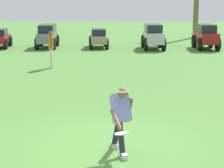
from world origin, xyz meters
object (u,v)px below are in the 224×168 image
at_px(teammate_near_sideline, 51,46).
at_px(parked_car_slot_b, 0,38).
at_px(parked_car_slot_d, 98,38).
at_px(frisbee_in_flight, 122,133).
at_px(parked_car_slot_c, 47,35).
at_px(parked_car_slot_e, 153,36).
at_px(frisbee_thrower, 120,116).
at_px(parked_car_slot_f, 206,36).

xyz_separation_m(teammate_near_sideline, parked_car_slot_b, (-4.08, 6.84, -0.38)).
bearing_deg(parked_car_slot_d, teammate_near_sideline, -103.30).
xyz_separation_m(frisbee_in_flight, parked_car_slot_c, (-4.30, 17.78, 0.04)).
height_order(teammate_near_sideline, parked_car_slot_e, teammate_near_sideline).
bearing_deg(parked_car_slot_b, teammate_near_sideline, -59.19).
bearing_deg(frisbee_in_flight, frisbee_thrower, 91.68).
bearing_deg(parked_car_slot_b, parked_car_slot_c, 2.45).
bearing_deg(parked_car_slot_c, frisbee_thrower, -75.91).
bearing_deg(parked_car_slot_d, parked_car_slot_c, -179.77).
distance_m(frisbee_thrower, parked_car_slot_d, 17.12).
bearing_deg(parked_car_slot_f, frisbee_thrower, -106.14).
xyz_separation_m(parked_car_slot_b, parked_car_slot_c, (2.75, 0.12, 0.16)).
relative_size(teammate_near_sideline, parked_car_slot_b, 0.69).
relative_size(parked_car_slot_b, parked_car_slot_f, 0.94).
bearing_deg(teammate_near_sideline, frisbee_thrower, -73.69).
distance_m(frisbee_in_flight, parked_car_slot_f, 17.98).
bearing_deg(frisbee_thrower, parked_car_slot_b, 112.55).
bearing_deg(frisbee_thrower, parked_car_slot_f, 73.86).
xyz_separation_m(parked_car_slot_e, parked_car_slot_f, (2.98, 0.07, 0.00)).
bearing_deg(parked_car_slot_e, parked_car_slot_d, 170.42).
height_order(frisbee_in_flight, parked_car_slot_c, parked_car_slot_c).
height_order(frisbee_thrower, frisbee_in_flight, frisbee_thrower).
bearing_deg(parked_car_slot_f, parked_car_slot_b, 178.43).
height_order(parked_car_slot_d, parked_car_slot_f, parked_car_slot_f).
relative_size(frisbee_thrower, parked_car_slot_b, 0.62).
height_order(frisbee_thrower, parked_car_slot_b, frisbee_thrower).
relative_size(parked_car_slot_c, parked_car_slot_d, 1.07).
height_order(teammate_near_sideline, parked_car_slot_d, teammate_near_sideline).
distance_m(parked_car_slot_b, parked_car_slot_f, 11.84).
bearing_deg(parked_car_slot_d, parked_car_slot_e, -9.58).
height_order(frisbee_thrower, parked_car_slot_e, parked_car_slot_e).
height_order(frisbee_thrower, parked_car_slot_c, frisbee_thrower).
bearing_deg(parked_car_slot_e, parked_car_slot_c, 175.17).
bearing_deg(parked_car_slot_d, parked_car_slot_f, -4.26).
distance_m(parked_car_slot_b, parked_car_slot_d, 5.73).
relative_size(parked_car_slot_b, parked_car_slot_e, 0.94).
xyz_separation_m(teammate_near_sideline, parked_car_slot_c, (-1.33, 6.96, -0.22)).
distance_m(frisbee_in_flight, parked_car_slot_b, 19.01).
bearing_deg(frisbee_in_flight, parked_car_slot_b, 111.78).
height_order(teammate_near_sideline, parked_car_slot_b, teammate_near_sideline).
relative_size(frisbee_in_flight, parked_car_slot_d, 0.16).
relative_size(parked_car_slot_c, parked_car_slot_f, 1.01).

